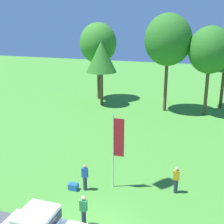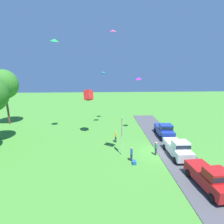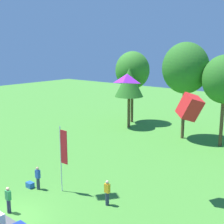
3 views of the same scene
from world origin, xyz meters
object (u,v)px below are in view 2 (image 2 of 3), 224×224
Objects in this scene: car_pickup_near_entrance at (211,178)px; car_pickup_mid_row at (178,148)px; car_pickup_far_end at (164,130)px; kite_diamond_high_right at (138,78)px; person_on_lawn at (116,137)px; kite_delta_high_left at (54,40)px; person_watching_sky at (156,148)px; kite_diamond_over_trees at (113,31)px; kite_diamond_near_flag at (104,73)px; person_beside_suv at (131,154)px; flag_banner at (122,131)px; kite_box_trailing_tail at (88,95)px; cooler_box at (134,162)px; tree_lone_near at (4,84)px.

car_pickup_mid_row is (5.87, 0.40, 0.00)m from car_pickup_near_entrance.
kite_diamond_high_right is at bearing 55.25° from car_pickup_far_end.
person_on_lawn is 1.37× the size of kite_delta_high_left.
kite_diamond_high_right is (8.47, 0.77, 7.96)m from person_watching_sky.
kite_diamond_near_flag is at bearing 98.96° from kite_diamond_over_trees.
car_pickup_near_entrance is at bearing -153.81° from kite_diamond_near_flag.
kite_diamond_high_right is 9.40m from kite_diamond_over_trees.
person_beside_suv is (-7.10, 6.26, -0.23)m from car_pickup_far_end.
person_watching_sky is 0.36× the size of flag_banner.
person_watching_sky is 20.56m from kite_delta_high_left.
kite_diamond_high_right is at bearing -123.81° from kite_diamond_near_flag.
kite_diamond_near_flag is 0.71× the size of kite_box_trailing_tail.
car_pickup_far_end is at bearing -0.69° from car_pickup_near_entrance.
kite_delta_high_left reaches higher than person_watching_sky.
person_on_lawn is 4.22m from flag_banner.
kite_box_trailing_tail is (7.14, 4.50, 3.32)m from flag_banner.
car_pickup_far_end is 18.38m from kite_diamond_over_trees.
kite_diamond_high_right is at bearing -22.69° from flag_banner.
car_pickup_mid_row reaches higher than cooler_box.
person_beside_suv is 26.92m from tree_lone_near.
car_pickup_mid_row is 5.57× the size of kite_diamond_high_right.
person_on_lawn is at bearing 15.07° from cooler_box.
car_pickup_near_entrance and car_pickup_far_end have the same top height.
flag_banner is at bearing 126.67° from car_pickup_far_end.
kite_diamond_over_trees reaches higher than person_watching_sky.
person_on_lawn is at bearing 102.78° from car_pickup_far_end.
kite_diamond_over_trees is at bearing 28.74° from car_pickup_mid_row.
kite_diamond_over_trees is at bearing -81.04° from kite_diamond_near_flag.
person_beside_suv is at bearing 165.97° from kite_diamond_high_right.
flag_banner is at bearing -169.86° from kite_diamond_near_flag.
kite_diamond_near_flag is at bearing 27.07° from person_watching_sky.
cooler_box is at bearing -149.69° from kite_box_trailing_tail.
flag_banner is at bearing -147.75° from kite_box_trailing_tail.
kite_diamond_near_flag is at bearing -60.45° from kite_delta_high_left.
tree_lone_near reaches higher than car_pickup_far_end.
flag_banner is (1.77, 0.90, 2.16)m from person_beside_suv.
car_pickup_far_end is 9.46m from person_beside_suv.
kite_box_trailing_tail is (-4.72, 4.06, -10.15)m from kite_diamond_over_trees.
person_on_lawn is at bearing -116.33° from tree_lone_near.
person_on_lawn is at bearing -131.69° from kite_box_trailing_tail.
kite_diamond_near_flag is (14.07, 3.19, 9.48)m from cooler_box.
tree_lone_near is 21.86m from kite_diamond_over_trees.
kite_delta_high_left is (3.99, 8.65, 13.47)m from person_on_lawn.
kite_delta_high_left is (7.58, 9.17, 11.30)m from flag_banner.
tree_lone_near is (20.26, 27.33, 6.44)m from car_pickup_near_entrance.
person_beside_suv is at bearing 16.81° from cooler_box.
flag_banner is at bearing 24.27° from cooler_box.
tree_lone_near is 27.66m from cooler_box.
car_pickup_far_end is at bearing -106.35° from tree_lone_near.
kite_delta_high_left is 0.85× the size of kite_box_trailing_tail.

